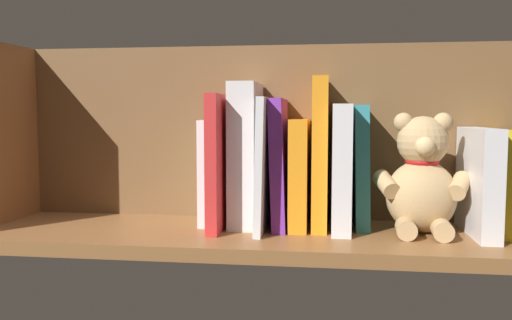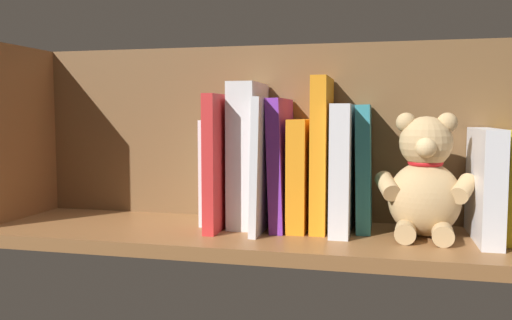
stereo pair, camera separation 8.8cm
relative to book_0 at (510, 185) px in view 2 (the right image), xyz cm
name	(u,v)px [view 2 (the right image)]	position (x,y,z in cm)	size (l,w,h in cm)	color
ground_plane	(256,236)	(39.81, 3.19, -9.53)	(96.05, 27.11, 2.20)	brown
shelf_back_panel	(270,132)	(39.81, -8.11, 7.55)	(96.05, 1.50, 31.96)	brown
shelf_side_divider	(16,133)	(85.83, 3.19, 7.55)	(2.40, 21.11, 31.96)	brown
book_0	(510,185)	(0.00, 0.00, 0.00)	(3.19, 13.93, 16.87)	yellow
book_1	(485,184)	(3.89, 1.59, 0.17)	(3.19, 17.11, 17.21)	silver
teddy_bear	(425,182)	(12.73, 1.75, 0.21)	(15.92, 12.95, 19.65)	tan
book_2	(364,168)	(22.31, -1.52, 2.01)	(2.31, 10.89, 20.89)	teal
book_3	(342,168)	(25.72, 0.59, 2.07)	(3.10, 15.12, 21.00)	silver
book_4	(322,154)	(29.24, -0.43, 4.31)	(2.54, 13.08, 25.48)	orange
book_5	(301,174)	(32.75, -0.32, 0.83)	(3.06, 13.29, 18.53)	orange
book_6	(282,163)	(36.09, -0.05, 2.55)	(2.23, 13.83, 21.96)	purple
book_7	(265,164)	(38.53, 1.66, 2.62)	(1.24, 17.25, 22.10)	silver
dictionary_thick_white	(248,155)	(42.14, -0.62, 3.94)	(4.56, 12.50, 24.74)	silver
book_8	(223,161)	(46.09, 1.49, 2.90)	(1.94, 16.92, 22.67)	red
book_9	(214,171)	(48.77, -1.54, 0.75)	(2.01, 10.86, 18.36)	silver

